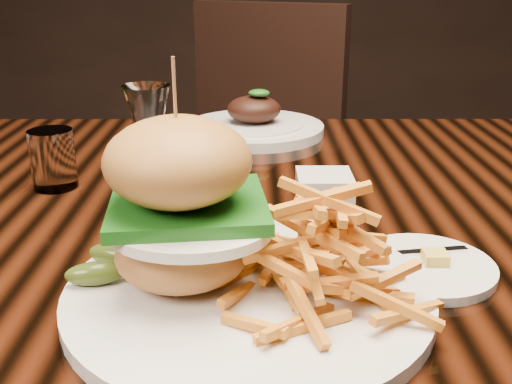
{
  "coord_description": "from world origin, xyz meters",
  "views": [
    {
      "loc": [
        -0.03,
        -0.75,
        1.04
      ],
      "look_at": [
        -0.03,
        -0.13,
        0.81
      ],
      "focal_mm": 42.0,
      "sensor_mm": 36.0,
      "label": 1
    }
  ],
  "objects_px": {
    "dining_table": "(276,250)",
    "far_dish": "(254,125)",
    "burger_plate": "(246,240)",
    "chair_far": "(252,155)",
    "wine_glass": "(148,120)"
  },
  "relations": [
    {
      "from": "chair_far",
      "to": "far_dish",
      "type": "bearing_deg",
      "value": -64.18
    },
    {
      "from": "dining_table",
      "to": "wine_glass",
      "type": "bearing_deg",
      "value": -168.16
    },
    {
      "from": "burger_plate",
      "to": "far_dish",
      "type": "xyz_separation_m",
      "value": [
        0.01,
        0.59,
        -0.05
      ]
    },
    {
      "from": "far_dish",
      "to": "chair_far",
      "type": "distance_m",
      "value": 0.59
    },
    {
      "from": "chair_far",
      "to": "dining_table",
      "type": "bearing_deg",
      "value": -62.53
    },
    {
      "from": "dining_table",
      "to": "chair_far",
      "type": "bearing_deg",
      "value": 92.51
    },
    {
      "from": "wine_glass",
      "to": "far_dish",
      "type": "distance_m",
      "value": 0.4
    },
    {
      "from": "dining_table",
      "to": "chair_far",
      "type": "distance_m",
      "value": 0.89
    },
    {
      "from": "dining_table",
      "to": "far_dish",
      "type": "xyz_separation_m",
      "value": [
        -0.03,
        0.33,
        0.09
      ]
    },
    {
      "from": "dining_table",
      "to": "burger_plate",
      "type": "height_order",
      "value": "burger_plate"
    },
    {
      "from": "burger_plate",
      "to": "far_dish",
      "type": "distance_m",
      "value": 0.6
    },
    {
      "from": "far_dish",
      "to": "chair_far",
      "type": "relative_size",
      "value": 0.27
    },
    {
      "from": "far_dish",
      "to": "chair_far",
      "type": "xyz_separation_m",
      "value": [
        -0.01,
        0.55,
        -0.23
      ]
    },
    {
      "from": "burger_plate",
      "to": "chair_far",
      "type": "distance_m",
      "value": 1.17
    },
    {
      "from": "far_dish",
      "to": "chair_far",
      "type": "height_order",
      "value": "chair_far"
    }
  ]
}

